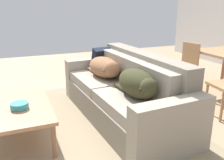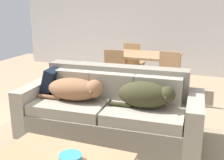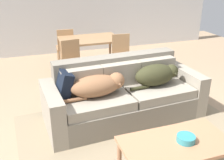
{
  "view_description": "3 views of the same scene",
  "coord_description": "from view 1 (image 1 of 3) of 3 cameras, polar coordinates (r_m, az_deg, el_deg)",
  "views": [
    {
      "loc": [
        2.84,
        -1.17,
        1.55
      ],
      "look_at": [
        0.05,
        -0.02,
        0.61
      ],
      "focal_mm": 39.74,
      "sensor_mm": 36.0,
      "label": 1
    },
    {
      "loc": [
        1.16,
        -2.96,
        1.73
      ],
      "look_at": [
        -0.04,
        0.2,
        0.78
      ],
      "focal_mm": 44.33,
      "sensor_mm": 36.0,
      "label": 2
    },
    {
      "loc": [
        -1.4,
        -3.09,
        2.12
      ],
      "look_at": [
        -0.22,
        0.32,
        0.59
      ],
      "focal_mm": 42.2,
      "sensor_mm": 36.0,
      "label": 3
    }
  ],
  "objects": [
    {
      "name": "dog_on_left_cushion",
      "position": [
        3.68,
        -1.64,
        2.94
      ],
      "size": [
        0.89,
        0.41,
        0.3
      ],
      "rotation": [
        0.0,
        0.0,
        0.06
      ],
      "color": "brown",
      "rests_on": "couch"
    },
    {
      "name": "bowl_on_coffee_table",
      "position": [
        2.95,
        -20.51,
        -5.58
      ],
      "size": [
        0.2,
        0.2,
        0.07
      ],
      "primitive_type": "cylinder",
      "color": "teal",
      "rests_on": "coffee_table"
    },
    {
      "name": "area_rug",
      "position": [
        3.34,
        -10.72,
        -10.63
      ],
      "size": [
        3.24,
        3.06,
        0.01
      ],
      "primitive_type": "cube",
      "rotation": [
        0.0,
        0.0,
        0.06
      ],
      "color": "gray",
      "rests_on": "ground"
    },
    {
      "name": "dining_chair_near_left",
      "position": [
        4.52,
        16.49,
        3.2
      ],
      "size": [
        0.45,
        0.45,
        0.9
      ],
      "rotation": [
        0.0,
        0.0,
        0.14
      ],
      "color": "#A57C53",
      "rests_on": "ground"
    },
    {
      "name": "couch",
      "position": [
        3.45,
        3.09,
        -3.18
      ],
      "size": [
        2.39,
        1.06,
        0.9
      ],
      "rotation": [
        0.0,
        0.0,
        0.06
      ],
      "color": "gray",
      "rests_on": "ground"
    },
    {
      "name": "dog_on_right_cushion",
      "position": [
        2.89,
        6.0,
        -0.85
      ],
      "size": [
        0.81,
        0.37,
        0.33
      ],
      "rotation": [
        0.0,
        0.0,
        0.06
      ],
      "color": "#32321C",
      "rests_on": "couch"
    },
    {
      "name": "throw_pillow_by_left_arm",
      "position": [
        4.15,
        -1.98,
        4.84
      ],
      "size": [
        0.27,
        0.4,
        0.4
      ],
      "primitive_type": "cube",
      "rotation": [
        0.0,
        0.28,
        0.09
      ],
      "color": "black",
      "rests_on": "couch"
    },
    {
      "name": "ground_plane",
      "position": [
        3.44,
        -0.02,
        -9.54
      ],
      "size": [
        10.0,
        10.0,
        0.0
      ],
      "primitive_type": "plane",
      "color": "tan"
    },
    {
      "name": "coffee_table",
      "position": [
        3.07,
        -20.2,
        -6.22
      ],
      "size": [
        1.18,
        0.64,
        0.43
      ],
      "color": "#B77B56",
      "rests_on": "ground"
    }
  ]
}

